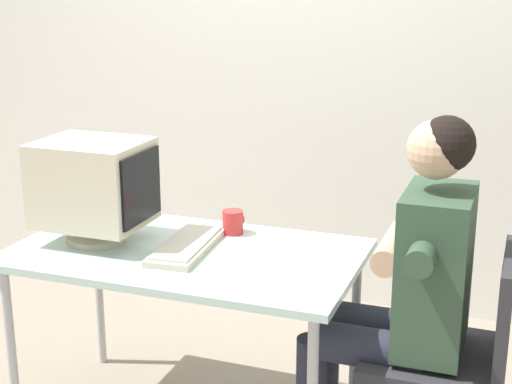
{
  "coord_description": "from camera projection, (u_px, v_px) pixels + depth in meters",
  "views": [
    {
      "loc": [
        1.15,
        -2.41,
        1.7
      ],
      "look_at": [
        0.27,
        0.0,
        0.97
      ],
      "focal_mm": 53.99,
      "sensor_mm": 36.0,
      "label": 1
    }
  ],
  "objects": [
    {
      "name": "wall_back",
      "position": [
        358.0,
        15.0,
        3.78
      ],
      "size": [
        8.0,
        0.1,
        3.0
      ],
      "primitive_type": "cube",
      "color": "silver",
      "rests_on": "ground_plane"
    },
    {
      "name": "desk",
      "position": [
        186.0,
        265.0,
        2.84
      ],
      "size": [
        1.27,
        0.73,
        0.72
      ],
      "color": "#B7B7BC",
      "rests_on": "ground_plane"
    },
    {
      "name": "crt_monitor",
      "position": [
        94.0,
        184.0,
        2.87
      ],
      "size": [
        0.4,
        0.32,
        0.39
      ],
      "color": "beige",
      "rests_on": "desk"
    },
    {
      "name": "keyboard",
      "position": [
        186.0,
        246.0,
        2.83
      ],
      "size": [
        0.2,
        0.45,
        0.03
      ],
      "color": "beige",
      "rests_on": "desk"
    },
    {
      "name": "office_chair",
      "position": [
        455.0,
        349.0,
        2.61
      ],
      "size": [
        0.47,
        0.47,
        0.83
      ],
      "color": "#4C4C51",
      "rests_on": "ground_plane"
    },
    {
      "name": "person_seated",
      "position": [
        404.0,
        284.0,
        2.61
      ],
      "size": [
        0.68,
        0.56,
        1.27
      ],
      "color": "#334C38",
      "rests_on": "ground_plane"
    },
    {
      "name": "desk_mug",
      "position": [
        233.0,
        222.0,
        3.0
      ],
      "size": [
        0.08,
        0.09,
        0.09
      ],
      "color": "red",
      "rests_on": "desk"
    }
  ]
}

